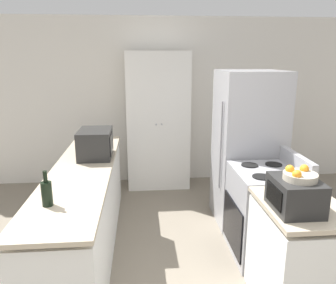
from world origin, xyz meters
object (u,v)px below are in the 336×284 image
at_px(stove, 265,212).
at_px(wine_bottle, 47,193).
at_px(toaster_oven, 295,195).
at_px(refrigerator, 247,148).
at_px(microwave, 96,143).
at_px(pantry_cabinet, 158,121).
at_px(fruit_bowl, 299,175).

relative_size(stove, wine_bottle, 3.91).
bearing_deg(toaster_oven, refrigerator, 83.61).
height_order(microwave, toaster_oven, microwave).
xyz_separation_m(pantry_cabinet, microwave, (-0.77, -1.37, 0.02)).
height_order(stove, refrigerator, refrigerator).
bearing_deg(pantry_cabinet, wine_bottle, -110.53).
height_order(pantry_cabinet, stove, pantry_cabinet).
bearing_deg(microwave, pantry_cabinet, 60.56).
bearing_deg(stove, toaster_oven, -99.26).
xyz_separation_m(refrigerator, microwave, (-1.79, -0.14, 0.14)).
bearing_deg(microwave, toaster_oven, -42.44).
bearing_deg(wine_bottle, stove, 17.48).
relative_size(pantry_cabinet, refrigerator, 1.13).
bearing_deg(fruit_bowl, toaster_oven, 136.25).
xyz_separation_m(pantry_cabinet, toaster_oven, (0.83, -2.84, -0.01)).
bearing_deg(toaster_oven, stove, 80.74).
xyz_separation_m(refrigerator, fruit_bowl, (-0.17, -1.62, 0.26)).
relative_size(wine_bottle, toaster_oven, 0.73).
bearing_deg(toaster_oven, wine_bottle, 172.74).
relative_size(stove, toaster_oven, 2.85).
bearing_deg(stove, wine_bottle, -162.52).
relative_size(microwave, toaster_oven, 1.29).
bearing_deg(microwave, stove, -19.70).
bearing_deg(stove, microwave, 160.30).
distance_m(pantry_cabinet, refrigerator, 1.59).
xyz_separation_m(stove, toaster_oven, (-0.14, -0.84, 0.57)).
bearing_deg(refrigerator, fruit_bowl, -95.94).
distance_m(refrigerator, microwave, 1.80).
xyz_separation_m(pantry_cabinet, refrigerator, (1.01, -1.22, -0.12)).
xyz_separation_m(stove, fruit_bowl, (-0.13, -0.86, 0.72)).
height_order(pantry_cabinet, refrigerator, pantry_cabinet).
relative_size(pantry_cabinet, wine_bottle, 7.62).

